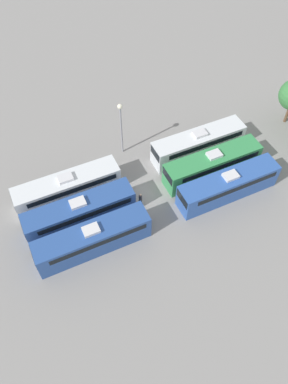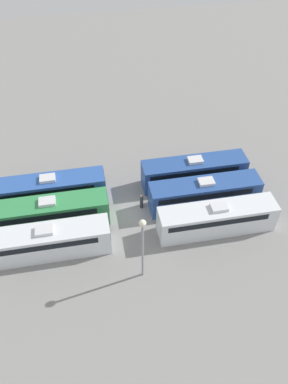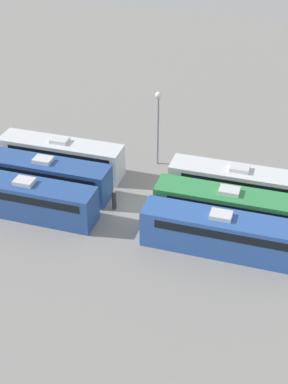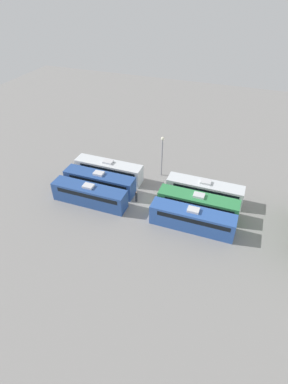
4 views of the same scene
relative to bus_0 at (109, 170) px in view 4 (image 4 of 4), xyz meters
name	(u,v)px [view 4 (image 4 of 4)]	position (x,y,z in m)	size (l,w,h in m)	color
ground_plane	(146,200)	(3.67, 8.12, -1.67)	(124.10, 124.10, 0.00)	gray
bus_0	(109,170)	(0.00, 0.00, 0.00)	(2.64, 11.75, 3.41)	silver
bus_1	(100,181)	(3.69, 0.14, 0.00)	(2.64, 11.75, 3.41)	#284C93
bus_2	(90,194)	(7.30, 0.26, 0.00)	(2.64, 11.75, 3.41)	#284C93
bus_3	(205,190)	(0.13, 16.50, 0.00)	(2.64, 11.75, 3.41)	silver
bus_4	(198,204)	(3.78, 16.24, 0.00)	(2.64, 11.75, 3.41)	#338C4C
bus_5	(192,219)	(7.20, 16.20, 0.00)	(2.64, 11.75, 3.41)	#2D56A8
worker_person	(136,197)	(4.39, 6.76, -0.82)	(0.36, 0.36, 1.83)	#333338
light_pole	(162,150)	(-3.97, 8.16, 3.37)	(0.60, 0.60, 7.38)	gray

